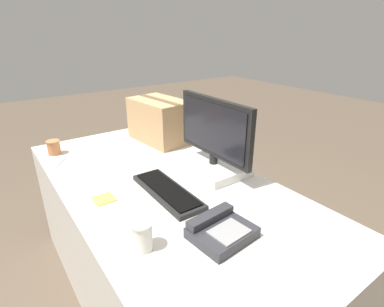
% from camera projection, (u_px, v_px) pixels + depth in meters
% --- Properties ---
extents(ground_plane, '(12.00, 12.00, 0.00)m').
position_uv_depth(ground_plane, '(169.00, 291.00, 1.75)').
color(ground_plane, brown).
extents(office_desk, '(1.80, 0.90, 0.72)m').
position_uv_depth(office_desk, '(166.00, 242.00, 1.61)').
color(office_desk, beige).
rests_on(office_desk, ground_plane).
extents(monitor, '(0.52, 0.26, 0.39)m').
position_uv_depth(monitor, '(214.00, 146.00, 1.54)').
color(monitor, white).
rests_on(monitor, office_desk).
extents(keyboard, '(0.43, 0.15, 0.03)m').
position_uv_depth(keyboard, '(167.00, 191.00, 1.37)').
color(keyboard, black).
rests_on(keyboard, office_desk).
extents(desk_phone, '(0.20, 0.23, 0.07)m').
position_uv_depth(desk_phone, '(221.00, 230.00, 1.08)').
color(desk_phone, '#2D2D33').
rests_on(desk_phone, office_desk).
extents(paper_cup_left, '(0.08, 0.08, 0.09)m').
position_uv_depth(paper_cup_left, '(54.00, 147.00, 1.78)').
color(paper_cup_left, '#BC7547').
rests_on(paper_cup_left, office_desk).
extents(paper_cup_right, '(0.07, 0.07, 0.11)m').
position_uv_depth(paper_cup_right, '(142.00, 236.00, 1.01)').
color(paper_cup_right, white).
rests_on(paper_cup_right, office_desk).
extents(spoon, '(0.14, 0.11, 0.00)m').
position_uv_depth(spoon, '(59.00, 164.00, 1.66)').
color(spoon, '#B2B2B7').
rests_on(spoon, office_desk).
extents(cardboard_box, '(0.43, 0.30, 0.28)m').
position_uv_depth(cardboard_box, '(160.00, 120.00, 1.97)').
color(cardboard_box, tan).
rests_on(cardboard_box, office_desk).
extents(sticky_note_pad, '(0.09, 0.09, 0.01)m').
position_uv_depth(sticky_note_pad, '(104.00, 199.00, 1.33)').
color(sticky_note_pad, '#E5DB4C').
rests_on(sticky_note_pad, office_desk).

